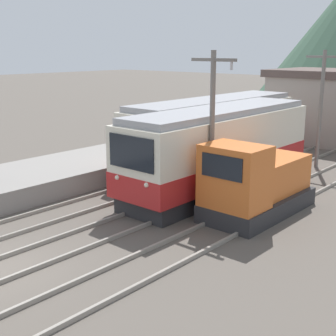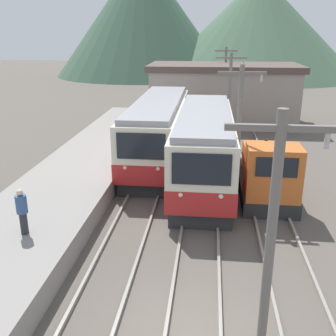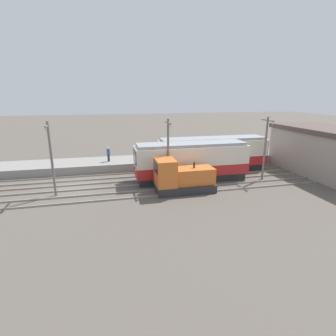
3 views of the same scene
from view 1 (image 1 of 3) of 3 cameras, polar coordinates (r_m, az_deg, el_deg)
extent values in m
cube|color=gray|center=(14.16, -18.93, -12.66)|extent=(0.10, 60.00, 0.14)
cube|color=gray|center=(12.96, -15.36, -15.02)|extent=(0.10, 60.00, 0.14)
cube|color=gray|center=(11.92, -11.34, -17.54)|extent=(0.10, 60.00, 0.14)
cube|color=#28282B|center=(25.99, 5.61, 0.96)|extent=(2.58, 11.68, 0.70)
cube|color=silver|center=(25.65, 5.71, 4.73)|extent=(2.80, 12.17, 2.77)
cube|color=red|center=(25.81, 5.66, 2.80)|extent=(2.84, 12.21, 1.00)
cube|color=black|center=(20.97, -4.13, 4.17)|extent=(2.24, 0.06, 1.22)
sphere|color=silver|center=(21.72, -5.52, 1.66)|extent=(0.18, 0.18, 0.18)
sphere|color=silver|center=(20.64, -2.59, 1.05)|extent=(0.18, 0.18, 0.18)
cube|color=#939399|center=(25.45, 5.79, 8.12)|extent=(2.46, 11.68, 0.28)
cube|color=#28282B|center=(21.70, 6.24, -1.73)|extent=(2.58, 10.68, 0.70)
cube|color=silver|center=(21.29, 6.37, 2.80)|extent=(2.80, 11.12, 2.80)
cube|color=red|center=(21.48, 6.30, 0.46)|extent=(2.84, 11.16, 1.01)
cube|color=black|center=(16.99, -4.54, 1.86)|extent=(2.24, 0.06, 1.23)
sphere|color=silver|center=(17.79, -6.22, -1.15)|extent=(0.18, 0.18, 0.18)
sphere|color=silver|center=(16.72, -2.65, -2.08)|extent=(0.18, 0.18, 0.18)
cube|color=#939399|center=(21.04, 6.48, 6.92)|extent=(2.46, 10.68, 0.28)
cube|color=#28282B|center=(18.91, 10.94, -4.35)|extent=(2.40, 5.17, 0.70)
cube|color=#D16628|center=(17.04, 8.15, -1.02)|extent=(2.28, 1.66, 2.30)
cube|color=black|center=(16.23, 6.56, 0.11)|extent=(1.68, 0.04, 0.83)
cube|color=#D16628|center=(19.30, 12.35, -0.78)|extent=(1.92, 3.42, 1.40)
cylinder|color=black|center=(19.08, 12.50, 1.98)|extent=(0.16, 0.16, 0.50)
cylinder|color=slate|center=(18.07, 5.36, 4.12)|extent=(0.20, 0.20, 6.28)
cube|color=slate|center=(17.79, 5.57, 13.00)|extent=(2.00, 0.12, 0.12)
cylinder|color=#B2B2B7|center=(17.34, 7.74, 12.25)|extent=(0.10, 0.10, 0.30)
cylinder|color=slate|center=(26.56, 18.08, 6.73)|extent=(0.20, 0.20, 6.28)
cube|color=slate|center=(26.37, 18.56, 12.74)|extent=(2.00, 0.12, 0.12)
camera|label=2|loc=(12.03, -62.06, 12.84)|focal=42.00mm
camera|label=3|loc=(15.22, 96.03, 5.94)|focal=28.00mm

